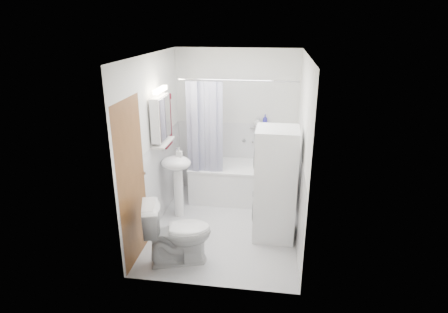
# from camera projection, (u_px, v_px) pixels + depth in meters

# --- Properties ---
(floor) EXTENTS (2.60, 2.60, 0.00)m
(floor) POSITION_uv_depth(u_px,v_px,m) (225.00, 226.00, 5.39)
(floor) COLOR silver
(floor) RESTS_ON ground
(room_walls) EXTENTS (2.60, 2.60, 2.60)m
(room_walls) POSITION_uv_depth(u_px,v_px,m) (226.00, 127.00, 4.88)
(room_walls) COLOR silver
(room_walls) RESTS_ON ground
(wainscot) EXTENTS (1.98, 2.58, 2.58)m
(wainscot) POSITION_uv_depth(u_px,v_px,m) (228.00, 180.00, 5.46)
(wainscot) COLOR white
(wainscot) RESTS_ON ground
(door) EXTENTS (0.05, 2.00, 2.00)m
(door) POSITION_uv_depth(u_px,v_px,m) (144.00, 173.00, 4.67)
(door) COLOR brown
(door) RESTS_ON ground
(bathtub) EXTENTS (1.55, 0.73, 0.59)m
(bathtub) POSITION_uv_depth(u_px,v_px,m) (238.00, 181.00, 6.13)
(bathtub) COLOR white
(bathtub) RESTS_ON ground
(tub_spout) EXTENTS (0.04, 0.12, 0.04)m
(tub_spout) POSITION_uv_depth(u_px,v_px,m) (253.00, 141.00, 6.21)
(tub_spout) COLOR silver
(tub_spout) RESTS_ON room_walls
(curtain_rod) EXTENTS (1.73, 0.02, 0.02)m
(curtain_rod) POSITION_uv_depth(u_px,v_px,m) (238.00, 80.00, 5.27)
(curtain_rod) COLOR silver
(curtain_rod) RESTS_ON room_walls
(shower_curtain) EXTENTS (0.55, 0.02, 1.45)m
(shower_curtain) POSITION_uv_depth(u_px,v_px,m) (205.00, 130.00, 5.59)
(shower_curtain) COLOR #141446
(shower_curtain) RESTS_ON curtain_rod
(sink) EXTENTS (0.44, 0.37, 1.04)m
(sink) POSITION_uv_depth(u_px,v_px,m) (177.00, 172.00, 5.47)
(sink) COLOR white
(sink) RESTS_ON ground
(medicine_cabinet) EXTENTS (0.13, 0.50, 0.71)m
(medicine_cabinet) POSITION_uv_depth(u_px,v_px,m) (161.00, 117.00, 5.07)
(medicine_cabinet) COLOR white
(medicine_cabinet) RESTS_ON room_walls
(shelf) EXTENTS (0.18, 0.54, 0.02)m
(shelf) POSITION_uv_depth(u_px,v_px,m) (163.00, 142.00, 5.19)
(shelf) COLOR silver
(shelf) RESTS_ON room_walls
(shower_caddy) EXTENTS (0.22, 0.06, 0.02)m
(shower_caddy) POSITION_uv_depth(u_px,v_px,m) (256.00, 127.00, 6.11)
(shower_caddy) COLOR silver
(shower_caddy) RESTS_ON room_walls
(towel) EXTENTS (0.07, 0.32, 0.78)m
(towel) POSITION_uv_depth(u_px,v_px,m) (167.00, 120.00, 5.47)
(towel) COLOR #5C0C12
(towel) RESTS_ON room_walls
(washer_dryer) EXTENTS (0.56, 0.54, 1.53)m
(washer_dryer) POSITION_uv_depth(u_px,v_px,m) (275.00, 184.00, 4.92)
(washer_dryer) COLOR white
(washer_dryer) RESTS_ON ground
(toilet) EXTENTS (0.91, 0.68, 0.79)m
(toilet) POSITION_uv_depth(u_px,v_px,m) (178.00, 233.00, 4.49)
(toilet) COLOR white
(toilet) RESTS_ON ground
(soap_pump) EXTENTS (0.08, 0.17, 0.08)m
(soap_pump) POSITION_uv_depth(u_px,v_px,m) (179.00, 156.00, 5.40)
(soap_pump) COLOR gray
(soap_pump) RESTS_ON sink
(shelf_bottle) EXTENTS (0.07, 0.18, 0.07)m
(shelf_bottle) POSITION_uv_depth(u_px,v_px,m) (160.00, 142.00, 5.04)
(shelf_bottle) COLOR gray
(shelf_bottle) RESTS_ON shelf
(shelf_cup) EXTENTS (0.10, 0.09, 0.10)m
(shelf_cup) POSITION_uv_depth(u_px,v_px,m) (166.00, 136.00, 5.28)
(shelf_cup) COLOR gray
(shelf_cup) RESTS_ON shelf
(shampoo_a) EXTENTS (0.13, 0.17, 0.13)m
(shampoo_a) POSITION_uv_depth(u_px,v_px,m) (258.00, 123.00, 6.08)
(shampoo_a) COLOR gray
(shampoo_a) RESTS_ON shower_caddy
(shampoo_b) EXTENTS (0.08, 0.21, 0.08)m
(shampoo_b) POSITION_uv_depth(u_px,v_px,m) (265.00, 125.00, 6.07)
(shampoo_b) COLOR #2D28A0
(shampoo_b) RESTS_ON shower_caddy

